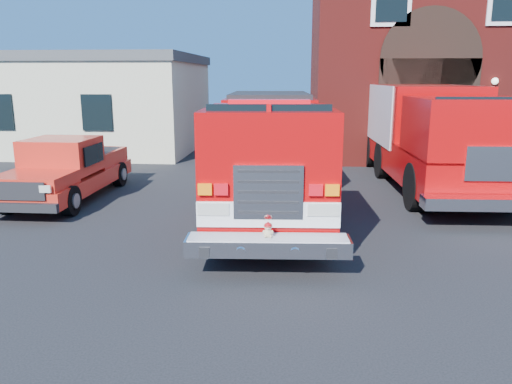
# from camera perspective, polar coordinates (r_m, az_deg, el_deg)

# --- Properties ---
(ground) EXTENTS (100.00, 100.00, 0.00)m
(ground) POSITION_cam_1_polar(r_m,az_deg,el_deg) (10.58, 0.52, -5.41)
(ground) COLOR black
(ground) RESTS_ON ground
(parking_stripe_mid) EXTENTS (0.12, 3.00, 0.01)m
(parking_stripe_mid) POSITION_cam_1_polar(r_m,az_deg,el_deg) (15.53, 26.34, -0.78)
(parking_stripe_mid) COLOR yellow
(parking_stripe_mid) RESTS_ON ground
(parking_stripe_far) EXTENTS (0.12, 3.00, 0.01)m
(parking_stripe_far) POSITION_cam_1_polar(r_m,az_deg,el_deg) (18.28, 22.95, 1.44)
(parking_stripe_far) COLOR yellow
(parking_stripe_far) RESTS_ON ground
(fire_station) EXTENTS (15.20, 10.20, 8.45)m
(fire_station) POSITION_cam_1_polar(r_m,az_deg,el_deg) (25.41, 24.34, 13.94)
(fire_station) COLOR maroon
(fire_station) RESTS_ON ground
(side_building) EXTENTS (10.20, 8.20, 4.35)m
(side_building) POSITION_cam_1_polar(r_m,az_deg,el_deg) (25.00, -18.58, 9.73)
(side_building) COLOR beige
(side_building) RESTS_ON ground
(fire_engine) EXTENTS (3.10, 9.59, 2.92)m
(fire_engine) POSITION_cam_1_polar(r_m,az_deg,el_deg) (12.85, 1.52, 4.81)
(fire_engine) COLOR black
(fire_engine) RESTS_ON ground
(pickup_truck) EXTENTS (1.91, 5.29, 1.73)m
(pickup_truck) POSITION_cam_1_polar(r_m,az_deg,el_deg) (14.86, -20.74, 2.38)
(pickup_truck) COLOR black
(pickup_truck) RESTS_ON ground
(secondary_truck) EXTENTS (3.20, 9.57, 3.08)m
(secondary_truck) POSITION_cam_1_polar(r_m,az_deg,el_deg) (16.56, 19.42, 6.50)
(secondary_truck) COLOR black
(secondary_truck) RESTS_ON ground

